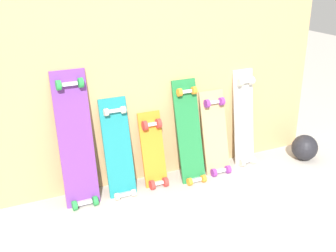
% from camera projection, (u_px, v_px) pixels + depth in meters
% --- Properties ---
extents(ground_plane, '(12.00, 12.00, 0.00)m').
position_uv_depth(ground_plane, '(164.00, 176.00, 3.28)').
color(ground_plane, '#B2AAA0').
extents(plywood_wall_panel, '(2.67, 0.04, 1.45)m').
position_uv_depth(plywood_wall_panel, '(160.00, 84.00, 3.07)').
color(plywood_wall_panel, tan).
rests_on(plywood_wall_panel, ground).
extents(skateboard_purple, '(0.23, 0.25, 0.98)m').
position_uv_depth(skateboard_purple, '(76.00, 144.00, 2.81)').
color(skateboard_purple, '#6B338C').
rests_on(skateboard_purple, ground).
extents(skateboard_teal, '(0.20, 0.25, 0.76)m').
position_uv_depth(skateboard_teal, '(119.00, 153.00, 2.96)').
color(skateboard_teal, '#197A7F').
rests_on(skateboard_teal, ground).
extents(skateboard_orange, '(0.17, 0.23, 0.60)m').
position_uv_depth(skateboard_orange, '(154.00, 154.00, 3.10)').
color(skateboard_orange, orange).
rests_on(skateboard_orange, ground).
extents(skateboard_green, '(0.19, 0.28, 0.82)m').
position_uv_depth(skateboard_green, '(190.00, 136.00, 3.15)').
color(skateboard_green, '#1E7238').
rests_on(skateboard_green, ground).
extents(skateboard_natural, '(0.21, 0.24, 0.70)m').
position_uv_depth(skateboard_natural, '(215.00, 137.00, 3.29)').
color(skateboard_natural, tan).
rests_on(skateboard_natural, ground).
extents(skateboard_white, '(0.17, 0.19, 0.83)m').
position_uv_depth(skateboard_white, '(244.00, 121.00, 3.40)').
color(skateboard_white, silver).
rests_on(skateboard_white, ground).
extents(rubber_ball, '(0.21, 0.21, 0.21)m').
position_uv_depth(rubber_ball, '(305.00, 148.00, 3.52)').
color(rubber_ball, black).
rests_on(rubber_ball, ground).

